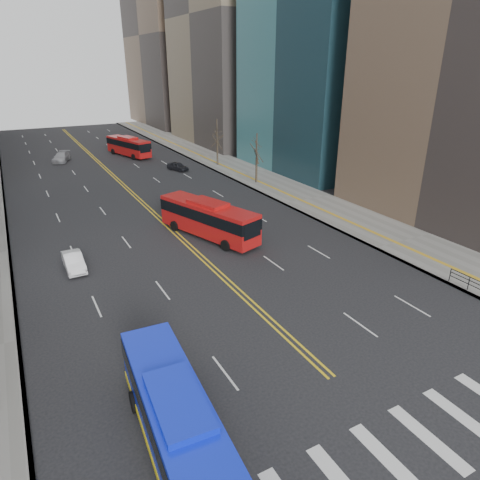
# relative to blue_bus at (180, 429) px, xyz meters

# --- Properties ---
(ground) EXTENTS (220.00, 220.00, 0.00)m
(ground) POSITION_rel_blue_bus_xyz_m (8.65, -4.00, -1.73)
(ground) COLOR black
(sidewalk_right) EXTENTS (7.00, 130.00, 0.15)m
(sidewalk_right) POSITION_rel_blue_bus_xyz_m (26.15, 41.00, -1.66)
(sidewalk_right) COLOR slate
(sidewalk_right) RESTS_ON ground
(crosswalk) EXTENTS (26.70, 4.00, 0.01)m
(crosswalk) POSITION_rel_blue_bus_xyz_m (8.65, -4.00, -1.73)
(crosswalk) COLOR silver
(crosswalk) RESTS_ON ground
(centerline) EXTENTS (0.55, 100.00, 0.01)m
(centerline) POSITION_rel_blue_bus_xyz_m (8.65, 51.00, -1.73)
(centerline) COLOR gold
(centerline) RESTS_ON ground
(street_trees) EXTENTS (35.20, 47.20, 7.60)m
(street_trees) POSITION_rel_blue_bus_xyz_m (1.47, 30.55, 3.14)
(street_trees) COLOR #33281F
(street_trees) RESTS_ON ground
(blue_bus) EXTENTS (3.19, 11.41, 3.30)m
(blue_bus) POSITION_rel_blue_bus_xyz_m (0.00, 0.00, 0.00)
(blue_bus) COLOR #0E23D7
(blue_bus) RESTS_ON ground
(red_bus_near) EXTENTS (5.83, 11.09, 3.45)m
(red_bus_near) POSITION_rel_blue_bus_xyz_m (11.10, 21.69, 0.19)
(red_bus_near) COLOR #B71413
(red_bus_near) RESTS_ON ground
(red_bus_far) EXTENTS (5.27, 10.63, 3.31)m
(red_bus_far) POSITION_rel_blue_bus_xyz_m (14.36, 61.90, 0.12)
(red_bus_far) COLOR #B71413
(red_bus_far) RESTS_ON ground
(car_white) EXTENTS (1.42, 3.93, 1.29)m
(car_white) POSITION_rel_blue_bus_xyz_m (-1.03, 20.53, -1.09)
(car_white) COLOR white
(car_white) RESTS_ON ground
(car_dark_mid) EXTENTS (2.74, 3.94, 1.25)m
(car_dark_mid) POSITION_rel_blue_bus_xyz_m (17.98, 47.91, -1.11)
(car_dark_mid) COLOR black
(car_dark_mid) RESTS_ON ground
(car_silver) EXTENTS (3.82, 5.54, 1.49)m
(car_silver) POSITION_rel_blue_bus_xyz_m (3.46, 62.60, -0.99)
(car_silver) COLOR #959499
(car_silver) RESTS_ON ground
(car_dark_far) EXTENTS (2.45, 4.47, 1.19)m
(car_dark_far) POSITION_rel_blue_bus_xyz_m (17.84, 69.04, -1.14)
(car_dark_far) COLOR black
(car_dark_far) RESTS_ON ground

